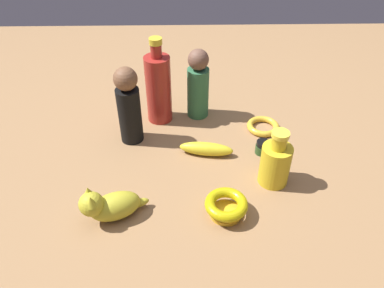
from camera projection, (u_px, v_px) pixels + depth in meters
name	position (u px, v px, depth m)	size (l,w,h in m)	color
ground	(192.00, 160.00, 1.04)	(2.00, 2.00, 0.00)	#936D47
banana	(206.00, 149.00, 1.05)	(0.15, 0.04, 0.04)	yellow
bottle_short	(275.00, 162.00, 0.94)	(0.08, 0.08, 0.16)	gold
cat_figurine	(109.00, 205.00, 0.86)	(0.11, 0.15, 0.10)	gold
bangle	(263.00, 126.00, 1.15)	(0.10, 0.10, 0.02)	gold
bottle_tall	(158.00, 88.00, 1.13)	(0.08, 0.08, 0.27)	#A12620
person_figure_child	(129.00, 106.00, 1.05)	(0.09, 0.09, 0.23)	black
person_figure_adult	(198.00, 85.00, 1.15)	(0.09, 0.09, 0.22)	#306B45
bowl	(226.00, 206.00, 0.87)	(0.10, 0.10, 0.05)	gold
nail_polish_jar	(263.00, 147.00, 1.06)	(0.04, 0.04, 0.04)	#25461F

